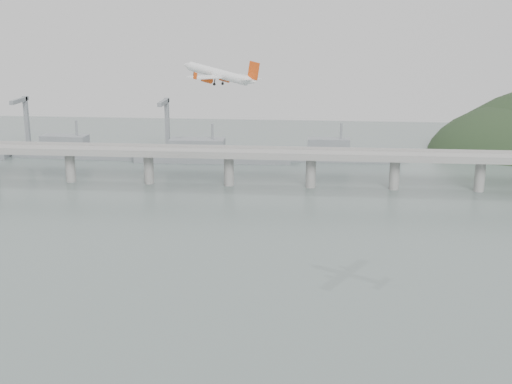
# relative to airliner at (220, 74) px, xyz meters

# --- Properties ---
(ground) EXTENTS (900.00, 900.00, 0.00)m
(ground) POSITION_rel_airliner_xyz_m (19.45, -93.85, -78.05)
(ground) COLOR slate
(ground) RESTS_ON ground
(bridge) EXTENTS (800.00, 22.00, 23.90)m
(bridge) POSITION_rel_airliner_xyz_m (18.30, 106.15, -60.40)
(bridge) COLOR gray
(bridge) RESTS_ON ground
(distant_fleet) EXTENTS (453.00, 60.90, 40.00)m
(distant_fleet) POSITION_rel_airliner_xyz_m (-135.91, 171.23, -71.83)
(distant_fleet) COLOR slate
(distant_fleet) RESTS_ON ground
(airliner) EXTENTS (38.47, 36.15, 11.57)m
(airliner) POSITION_rel_airliner_xyz_m (0.00, 0.00, 0.00)
(airliner) COLOR white
(airliner) RESTS_ON ground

